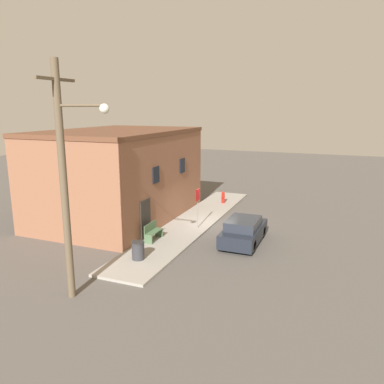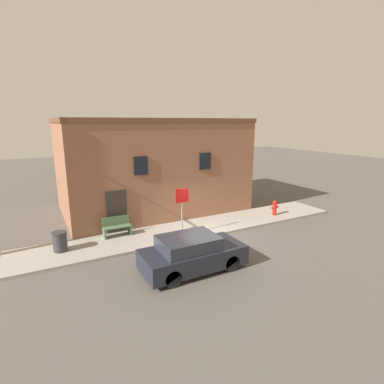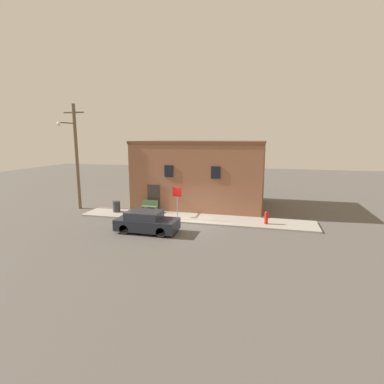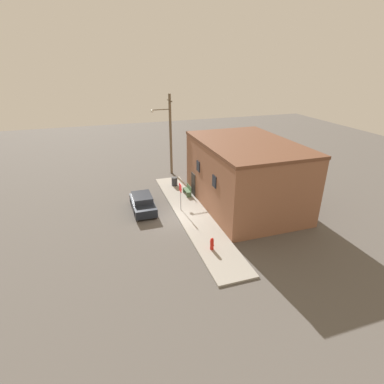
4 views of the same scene
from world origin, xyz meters
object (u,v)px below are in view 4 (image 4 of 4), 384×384
Objects in this scene: bench at (188,190)px; parked_car at (143,203)px; utility_pole at (170,133)px; fire_hydrant at (212,244)px; stop_sign at (180,192)px; trash_bin at (174,181)px.

parked_car reaches higher than bench.
utility_pole reaches higher than parked_car.
utility_pole reaches higher than bench.
stop_sign is at bearing -176.60° from fire_hydrant.
parked_car is at bearing -155.17° from fire_hydrant.
trash_bin is 5.50m from utility_pole.
bench is (-2.72, 1.46, -1.17)m from stop_sign.
bench reaches higher than trash_bin.
fire_hydrant is 0.37× the size of stop_sign.
stop_sign is at bearing -28.18° from bench.
fire_hydrant is 15.69m from utility_pole.
parked_car reaches higher than trash_bin.
fire_hydrant is 1.04× the size of trash_bin.
bench is at bearing 110.27° from parked_car.
stop_sign is 3.30m from bench.
utility_pole is at bearing 170.88° from stop_sign.
fire_hydrant is 7.96m from parked_car.
fire_hydrant is 0.22× the size of parked_car.
fire_hydrant is at bearing 3.40° from stop_sign.
stop_sign is at bearing -9.12° from utility_pole.
trash_bin is at bearing -167.16° from bench.
fire_hydrant is at bearing -7.02° from bench.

